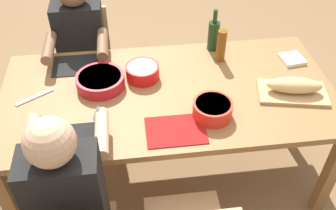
% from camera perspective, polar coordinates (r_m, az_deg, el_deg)
% --- Properties ---
extents(ground_plane, '(8.00, 8.00, 0.00)m').
position_cam_1_polar(ground_plane, '(2.78, 0.00, -9.69)').
color(ground_plane, brown).
extents(dining_table, '(1.99, 0.98, 0.74)m').
position_cam_1_polar(dining_table, '(2.29, 0.00, 0.66)').
color(dining_table, olive).
rests_on(dining_table, ground_plane).
extents(diner_far_right, '(0.41, 0.53, 1.20)m').
position_cam_1_polar(diner_far_right, '(1.86, -14.85, -12.78)').
color(diner_far_right, '#2D2D38').
rests_on(diner_far_right, ground_plane).
extents(chair_near_right, '(0.40, 0.40, 0.85)m').
position_cam_1_polar(chair_near_right, '(3.06, -12.27, 7.25)').
color(chair_near_right, '#A87F56').
rests_on(chair_near_right, ground_plane).
extents(diner_near_right, '(0.41, 0.53, 1.20)m').
position_cam_1_polar(diner_near_right, '(2.79, -13.04, 8.73)').
color(diner_near_right, '#2D2D38').
rests_on(diner_near_right, ground_plane).
extents(serving_bowl_pasta, '(0.21, 0.21, 0.09)m').
position_cam_1_polar(serving_bowl_pasta, '(2.32, -3.89, 5.13)').
color(serving_bowl_pasta, red).
rests_on(serving_bowl_pasta, dining_table).
extents(serving_bowl_greens, '(0.22, 0.22, 0.09)m').
position_cam_1_polar(serving_bowl_greens, '(2.07, 6.78, -0.52)').
color(serving_bowl_greens, red).
rests_on(serving_bowl_greens, dining_table).
extents(serving_bowl_salad, '(0.29, 0.29, 0.08)m').
position_cam_1_polar(serving_bowl_salad, '(2.29, -10.24, 3.70)').
color(serving_bowl_salad, '#B21923').
rests_on(serving_bowl_salad, dining_table).
extents(cutting_board, '(0.44, 0.30, 0.02)m').
position_cam_1_polar(cutting_board, '(2.34, 18.33, 1.81)').
color(cutting_board, tan).
rests_on(cutting_board, dining_table).
extents(bread_loaf, '(0.34, 0.17, 0.09)m').
position_cam_1_polar(bread_loaf, '(2.30, 18.61, 2.85)').
color(bread_loaf, tan).
rests_on(bread_loaf, cutting_board).
extents(wine_bottle, '(0.08, 0.08, 0.29)m').
position_cam_1_polar(wine_bottle, '(2.57, 6.93, 10.52)').
color(wine_bottle, '#193819').
rests_on(wine_bottle, dining_table).
extents(beer_bottle, '(0.06, 0.06, 0.22)m').
position_cam_1_polar(beer_bottle, '(2.46, 8.09, 8.88)').
color(beer_bottle, brown).
rests_on(beer_bottle, dining_table).
extents(wine_glass, '(0.08, 0.08, 0.17)m').
position_cam_1_polar(wine_glass, '(1.97, -10.45, -1.12)').
color(wine_glass, silver).
rests_on(wine_glass, dining_table).
extents(placemat_far_center, '(0.32, 0.23, 0.01)m').
position_cam_1_polar(placemat_far_center, '(2.00, 1.18, -3.87)').
color(placemat_far_center, maroon).
rests_on(placemat_far_center, dining_table).
extents(placemat_far_right, '(0.32, 0.23, 0.01)m').
position_cam_1_polar(placemat_far_right, '(2.02, -14.48, -5.13)').
color(placemat_far_right, black).
rests_on(placemat_far_right, dining_table).
extents(placemat_near_right, '(0.32, 0.23, 0.01)m').
position_cam_1_polar(placemat_near_right, '(2.52, -13.51, 5.91)').
color(placemat_near_right, black).
rests_on(placemat_near_right, dining_table).
extents(carving_knife, '(0.21, 0.14, 0.01)m').
position_cam_1_polar(carving_knife, '(2.33, -19.59, 1.14)').
color(carving_knife, silver).
rests_on(carving_knife, dining_table).
extents(napkin_stack, '(0.16, 0.16, 0.02)m').
position_cam_1_polar(napkin_stack, '(2.62, 18.30, 6.65)').
color(napkin_stack, white).
rests_on(napkin_stack, dining_table).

